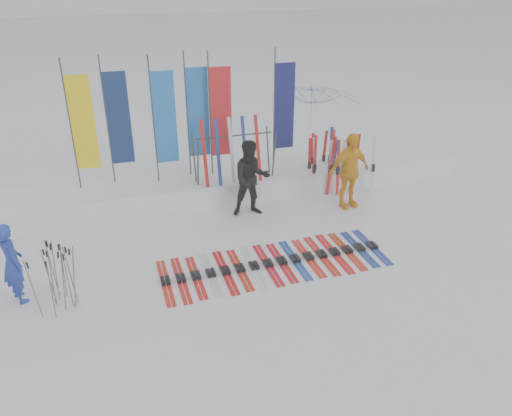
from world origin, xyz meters
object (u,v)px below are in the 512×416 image
object	(u,v)px
tent_canopy	(312,126)
ski_rack	(234,151)
person_blue	(12,263)
ski_row	(274,263)
person_black	(251,179)
person_yellow	(349,171)

from	to	relation	value
tent_canopy	ski_rack	world-z (taller)	tent_canopy
person_blue	ski_row	size ratio (longest dim) A/B	0.34
person_black	tent_canopy	xyz separation A→B (m)	(2.73, 2.64, 0.31)
person_blue	person_yellow	size ratio (longest dim) A/B	0.81
person_yellow	tent_canopy	size ratio (longest dim) A/B	0.70
tent_canopy	ski_row	distance (m)	5.97
ski_row	ski_rack	distance (m)	3.59
person_black	ski_rack	world-z (taller)	person_black
person_black	tent_canopy	size ratio (longest dim) A/B	0.68
person_blue	person_yellow	distance (m)	7.90
person_blue	ski_row	bearing A→B (deg)	-120.93
tent_canopy	ski_rack	distance (m)	3.37
person_blue	ski_rack	world-z (taller)	ski_rack
tent_canopy	ski_row	xyz separation A→B (m)	(-2.96, -5.03, -1.23)
tent_canopy	ski_row	bearing A→B (deg)	-120.52
ski_row	ski_rack	size ratio (longest dim) A/B	2.34
person_yellow	ski_rack	distance (m)	2.97
person_yellow	ski_rack	world-z (taller)	person_yellow
ski_rack	tent_canopy	bearing A→B (deg)	30.34
tent_canopy	person_black	bearing A→B (deg)	-136.04
ski_rack	person_yellow	bearing A→B (deg)	-25.07
person_yellow	ski_row	world-z (taller)	person_yellow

